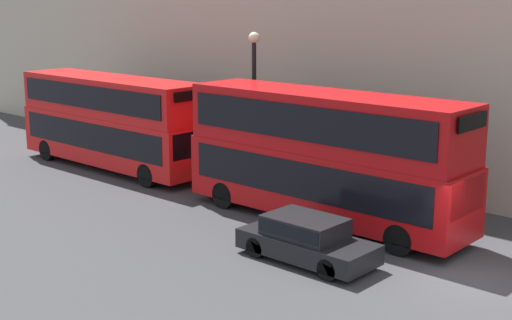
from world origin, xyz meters
TOP-DOWN VIEW (x-y plane):
  - ground_plane at (0.00, 0.00)m, footprint 200.00×200.00m
  - bus_leading at (1.60, 6.42)m, footprint 2.59×10.71m
  - bus_second_in_queue at (1.60, 18.45)m, footprint 2.59×10.77m
  - car_dark_sedan at (-1.80, 4.48)m, footprint 1.80×4.23m
  - street_lamp at (3.63, 11.53)m, footprint 0.44×0.44m
  - pedestrian at (3.92, 21.34)m, footprint 0.36×0.36m

SIDE VIEW (x-z plane):
  - ground_plane at x=0.00m, z-range 0.00..0.00m
  - car_dark_sedan at x=-1.80m, z-range 0.04..1.40m
  - pedestrian at x=3.92m, z-range -0.07..1.70m
  - bus_second_in_queue at x=1.60m, z-range 0.22..4.44m
  - bus_leading at x=1.60m, z-range 0.23..4.80m
  - street_lamp at x=3.63m, z-range 0.76..7.13m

